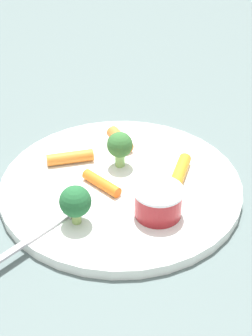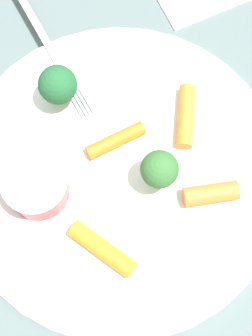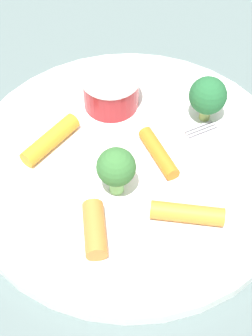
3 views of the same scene
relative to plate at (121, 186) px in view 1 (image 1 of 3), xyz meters
The scene contains 10 objects.
ground_plane 0.01m from the plate, ahead, with size 2.40×2.40×0.00m, color #516261.
plate is the anchor object (origin of this frame).
sauce_cup 0.07m from the plate, 60.81° to the left, with size 0.05×0.05×0.03m.
broccoli_floret_0 0.09m from the plate, ahead, with size 0.03×0.03×0.04m.
broccoli_floret_1 0.05m from the plate, 152.23° to the right, with size 0.03×0.03×0.04m.
carrot_stick_0 0.07m from the plate, 123.51° to the left, with size 0.01×0.01×0.06m, color orange.
carrot_stick_1 0.07m from the plate, 96.97° to the right, with size 0.01×0.01×0.05m, color orange.
carrot_stick_2 0.03m from the plate, 38.14° to the right, with size 0.01×0.01×0.05m, color orange.
carrot_stick_3 0.08m from the plate, 153.17° to the right, with size 0.02×0.02×0.04m, color orange.
fork 0.14m from the plate, 16.84° to the right, with size 0.17×0.06×0.00m.
Camera 1 is at (0.41, 0.20, 0.36)m, focal length 54.16 mm.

